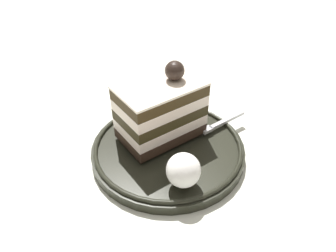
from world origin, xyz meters
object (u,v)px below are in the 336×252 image
(whipped_cream_dollop, at_px, (183,170))
(fork, at_px, (215,126))
(dessert_plate, at_px, (168,149))
(cake_slice, at_px, (161,110))

(whipped_cream_dollop, height_order, fork, whipped_cream_dollop)
(fork, bearing_deg, whipped_cream_dollop, 29.42)
(dessert_plate, bearing_deg, fork, 172.76)
(dessert_plate, distance_m, cake_slice, 0.06)
(cake_slice, bearing_deg, whipped_cream_dollop, 70.95)
(whipped_cream_dollop, relative_size, fork, 0.39)
(dessert_plate, xyz_separation_m, whipped_cream_dollop, (0.03, 0.07, 0.03))
(dessert_plate, bearing_deg, whipped_cream_dollop, 68.36)
(dessert_plate, bearing_deg, cake_slice, -100.72)
(cake_slice, bearing_deg, fork, 156.00)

